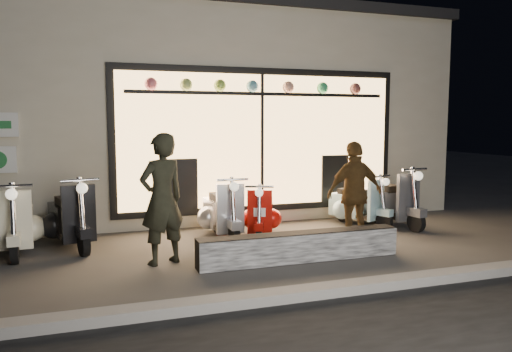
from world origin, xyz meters
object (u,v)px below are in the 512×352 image
Objects in this scene: graffiti_barrier at (300,247)px; man at (162,199)px; scooter_red at (261,214)px; scooter_silver at (222,212)px; woman at (355,193)px.

man is (-1.78, 0.48, 0.68)m from graffiti_barrier.
scooter_red is 2.22m from man.
man is at bearing 164.85° from graffiti_barrier.
man is at bearing -131.36° from scooter_silver.
scooter_silver is 1.14× the size of scooter_red.
man is (-1.17, -1.36, 0.48)m from scooter_silver.
woman reaches higher than scooter_silver.
scooter_silver is at bearing -173.56° from scooter_red.
scooter_red reaches higher than graffiti_barrier.
scooter_red is 1.63m from woman.
man reaches higher than woman.
scooter_silver is (-0.61, 1.84, 0.20)m from graffiti_barrier.
scooter_red is 0.69× the size of man.
scooter_silver is 1.86m from man.
graffiti_barrier is at bearing -72.25° from scooter_silver.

